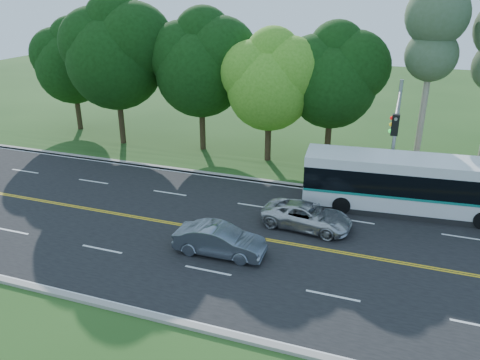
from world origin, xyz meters
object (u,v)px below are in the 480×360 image
(transit_bus, at_px, (415,186))
(suv, at_px, (307,216))
(traffic_signal, at_px, (395,130))
(sedan, at_px, (220,240))

(transit_bus, xyz_separation_m, suv, (-5.14, -3.76, -0.91))
(traffic_signal, bearing_deg, transit_bus, 12.12)
(transit_bus, distance_m, suv, 6.43)
(traffic_signal, relative_size, transit_bus, 0.58)
(traffic_signal, height_order, transit_bus, traffic_signal)
(traffic_signal, bearing_deg, suv, -137.22)
(suv, bearing_deg, traffic_signal, -41.65)
(traffic_signal, height_order, sedan, traffic_signal)
(traffic_signal, distance_m, transit_bus, 3.42)
(traffic_signal, relative_size, sedan, 1.64)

